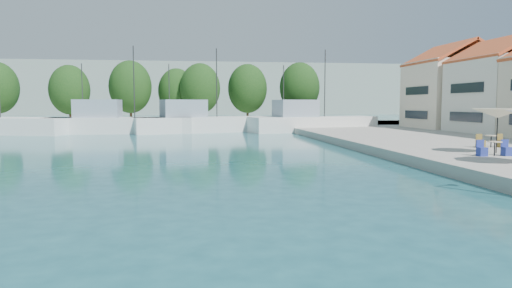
{
  "coord_description": "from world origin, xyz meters",
  "views": [
    {
      "loc": [
        -5.37,
        2.28,
        3.29
      ],
      "look_at": [
        -2.09,
        26.0,
        1.19
      ],
      "focal_mm": 32.0,
      "sensor_mm": 36.0,
      "label": 1
    }
  ],
  "objects": [
    {
      "name": "hill_west",
      "position": [
        -30.0,
        160.0,
        8.0
      ],
      "size": [
        180.0,
        40.0,
        16.0
      ],
      "primitive_type": "cube",
      "color": "gray",
      "rests_on": "ground"
    },
    {
      "name": "quay_far",
      "position": [
        -8.0,
        67.0,
        0.3
      ],
      "size": [
        90.0,
        16.0,
        0.6
      ],
      "primitive_type": "cube",
      "color": "gray",
      "rests_on": "ground"
    },
    {
      "name": "tree_06",
      "position": [
        -4.3,
        68.89,
        5.55
      ],
      "size": [
        5.79,
        5.79,
        8.57
      ],
      "color": "#3F2B19",
      "rests_on": "quay_far"
    },
    {
      "name": "trawler_03",
      "position": [
        -4.52,
        55.85,
        1.07
      ],
      "size": [
        16.7,
        8.49,
        10.2
      ],
      "rotation": [
        0.0,
        0.0,
        0.28
      ],
      "color": "silver",
      "rests_on": "ground"
    },
    {
      "name": "cafe_table_02",
      "position": [
        10.13,
        23.9,
        0.89
      ],
      "size": [
        1.82,
        0.7,
        0.76
      ],
      "color": "black",
      "rests_on": "quay_right"
    },
    {
      "name": "tree_08",
      "position": [
        10.86,
        70.92,
        5.83
      ],
      "size": [
        6.12,
        6.12,
        9.06
      ],
      "color": "#3F2B19",
      "rests_on": "quay_far"
    },
    {
      "name": "trawler_02",
      "position": [
        -13.93,
        55.32,
        1.07
      ],
      "size": [
        16.17,
        4.51,
        10.2
      ],
      "rotation": [
        0.0,
        0.0,
        -0.02
      ],
      "color": "silver",
      "rests_on": "ground"
    },
    {
      "name": "tree_07",
      "position": [
        2.76,
        70.35,
        5.6
      ],
      "size": [
        5.85,
        5.85,
        8.67
      ],
      "color": "#3F2B19",
      "rests_on": "quay_far"
    },
    {
      "name": "tree_03",
      "position": [
        -22.13,
        68.15,
        5.25
      ],
      "size": [
        5.44,
        5.44,
        8.06
      ],
      "color": "#3F2B19",
      "rests_on": "quay_far"
    },
    {
      "name": "trawler_04",
      "position": [
        8.52,
        55.48,
        1.07
      ],
      "size": [
        16.28,
        7.83,
        10.2
      ],
      "rotation": [
        0.0,
        0.0,
        0.25
      ],
      "color": "silver",
      "rests_on": "ground"
    },
    {
      "name": "tree_05",
      "position": [
        -7.75,
        71.39,
        5.21
      ],
      "size": [
        5.4,
        5.4,
        7.99
      ],
      "color": "#3F2B19",
      "rests_on": "quay_far"
    },
    {
      "name": "tree_04",
      "position": [
        -14.21,
        69.83,
        5.75
      ],
      "size": [
        6.03,
        6.03,
        8.92
      ],
      "color": "#3F2B19",
      "rests_on": "quay_far"
    },
    {
      "name": "umbrella_cream",
      "position": [
        11.13,
        25.16,
        2.79
      ],
      "size": [
        2.7,
        2.7,
        2.45
      ],
      "color": "black",
      "rests_on": "quay_right"
    },
    {
      "name": "building_05",
      "position": [
        24.0,
        42.0,
        5.26
      ],
      "size": [
        8.4,
        8.8,
        9.7
      ],
      "color": "silver",
      "rests_on": "quay_right"
    },
    {
      "name": "cafe_table_03",
      "position": [
        12.99,
        28.24,
        0.89
      ],
      "size": [
        1.82,
        0.7,
        0.76
      ],
      "color": "black",
      "rests_on": "quay_right"
    },
    {
      "name": "building_06",
      "position": [
        24.0,
        51.0,
        5.5
      ],
      "size": [
        9.0,
        8.8,
        10.2
      ],
      "color": "#F6E2C5",
      "rests_on": "quay_right"
    },
    {
      "name": "hill_east",
      "position": [
        40.0,
        180.0,
        6.0
      ],
      "size": [
        140.0,
        40.0,
        12.0
      ],
      "primitive_type": "cube",
      "color": "gray",
      "rests_on": "ground"
    }
  ]
}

